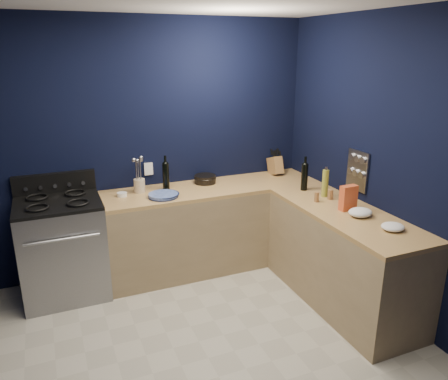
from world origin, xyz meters
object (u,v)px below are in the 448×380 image
utensil_crock (139,186)px  knife_block (275,166)px  gas_range (63,250)px  plate_stack (163,195)px  crouton_bag (348,198)px

utensil_crock → knife_block: 1.59m
gas_range → knife_block: (2.37, 0.19, 0.54)m
plate_stack → knife_block: knife_block is taller
knife_block → gas_range: bearing=-176.1°
utensil_crock → crouton_bag: crouton_bag is taller
gas_range → crouton_bag: 2.70m
knife_block → crouton_bag: 1.28m
gas_range → utensil_crock: bearing=9.0°
utensil_crock → crouton_bag: 2.02m
gas_range → knife_block: size_ratio=4.61×
gas_range → crouton_bag: (2.40, -1.10, 0.55)m
utensil_crock → crouton_bag: size_ratio=0.62×
utensil_crock → gas_range: bearing=-171.0°
utensil_crock → knife_block: size_ratio=0.70×
gas_range → plate_stack: plate_stack is taller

